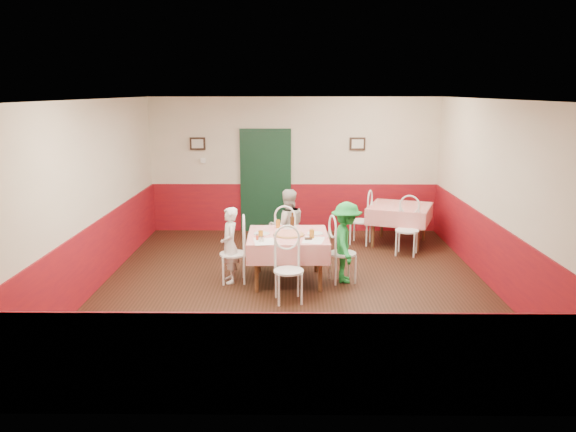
{
  "coord_description": "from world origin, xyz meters",
  "views": [
    {
      "loc": [
        -0.03,
        -8.15,
        2.93
      ],
      "look_at": [
        -0.1,
        0.21,
        1.05
      ],
      "focal_mm": 35.0,
      "sensor_mm": 36.0,
      "label": 1
    }
  ],
  "objects_px": {
    "chair_second_b": "(407,231)",
    "diner_far": "(287,227)",
    "chair_second_a": "(361,221)",
    "main_table": "(288,258)",
    "second_table": "(399,225)",
    "diner_left": "(230,245)",
    "chair_far": "(287,239)",
    "glass_c": "(278,224)",
    "chair_left": "(233,254)",
    "glass_b": "(312,234)",
    "chair_right": "(343,254)",
    "pizza": "(289,234)",
    "glass_a": "(261,235)",
    "beer_bottle": "(292,221)",
    "diner_right": "(346,242)",
    "wallet": "(308,239)",
    "chair_near": "(289,271)"
  },
  "relations": [
    {
      "from": "main_table",
      "to": "glass_b",
      "type": "height_order",
      "value": "glass_b"
    },
    {
      "from": "pizza",
      "to": "diner_far",
      "type": "bearing_deg",
      "value": 91.92
    },
    {
      "from": "second_table",
      "to": "glass_a",
      "type": "bearing_deg",
      "value": -135.32
    },
    {
      "from": "second_table",
      "to": "glass_c",
      "type": "height_order",
      "value": "glass_c"
    },
    {
      "from": "chair_near",
      "to": "wallet",
      "type": "height_order",
      "value": "chair_near"
    },
    {
      "from": "chair_second_a",
      "to": "glass_b",
      "type": "xyz_separation_m",
      "value": [
        -1.03,
        -2.46,
        0.38
      ]
    },
    {
      "from": "chair_left",
      "to": "beer_bottle",
      "type": "height_order",
      "value": "beer_bottle"
    },
    {
      "from": "diner_right",
      "to": "diner_left",
      "type": "bearing_deg",
      "value": 93.29
    },
    {
      "from": "chair_second_a",
      "to": "glass_a",
      "type": "bearing_deg",
      "value": -15.39
    },
    {
      "from": "diner_left",
      "to": "diner_far",
      "type": "relative_size",
      "value": 0.9
    },
    {
      "from": "chair_right",
      "to": "wallet",
      "type": "height_order",
      "value": "chair_right"
    },
    {
      "from": "chair_left",
      "to": "chair_right",
      "type": "relative_size",
      "value": 1.0
    },
    {
      "from": "chair_far",
      "to": "glass_c",
      "type": "bearing_deg",
      "value": 84.92
    },
    {
      "from": "chair_second_b",
      "to": "diner_left",
      "type": "relative_size",
      "value": 0.76
    },
    {
      "from": "second_table",
      "to": "chair_far",
      "type": "bearing_deg",
      "value": -147.32
    },
    {
      "from": "chair_second_a",
      "to": "chair_far",
      "type": "bearing_deg",
      "value": -25.36
    },
    {
      "from": "chair_second_a",
      "to": "diner_far",
      "type": "xyz_separation_m",
      "value": [
        -1.41,
        -1.33,
        0.2
      ]
    },
    {
      "from": "diner_right",
      "to": "diner_far",
      "type": "bearing_deg",
      "value": 48.29
    },
    {
      "from": "diner_left",
      "to": "diner_right",
      "type": "distance_m",
      "value": 1.8
    },
    {
      "from": "chair_left",
      "to": "glass_b",
      "type": "height_order",
      "value": "chair_left"
    },
    {
      "from": "chair_right",
      "to": "diner_right",
      "type": "xyz_separation_m",
      "value": [
        0.05,
        0.0,
        0.18
      ]
    },
    {
      "from": "chair_far",
      "to": "diner_far",
      "type": "bearing_deg",
      "value": -75.16
    },
    {
      "from": "pizza",
      "to": "wallet",
      "type": "height_order",
      "value": "pizza"
    },
    {
      "from": "chair_right",
      "to": "diner_far",
      "type": "relative_size",
      "value": 0.69
    },
    {
      "from": "chair_far",
      "to": "beer_bottle",
      "type": "xyz_separation_m",
      "value": [
        0.08,
        -0.47,
        0.43
      ]
    },
    {
      "from": "second_table",
      "to": "diner_right",
      "type": "distance_m",
      "value": 2.55
    },
    {
      "from": "chair_second_b",
      "to": "diner_far",
      "type": "relative_size",
      "value": 0.69
    },
    {
      "from": "chair_left",
      "to": "main_table",
      "type": "bearing_deg",
      "value": 84.2
    },
    {
      "from": "diner_left",
      "to": "main_table",
      "type": "bearing_deg",
      "value": 77.09
    },
    {
      "from": "glass_b",
      "to": "wallet",
      "type": "relative_size",
      "value": 1.21
    },
    {
      "from": "glass_b",
      "to": "glass_c",
      "type": "height_order",
      "value": "same"
    },
    {
      "from": "second_table",
      "to": "diner_far",
      "type": "height_order",
      "value": "diner_far"
    },
    {
      "from": "main_table",
      "to": "second_table",
      "type": "relative_size",
      "value": 1.09
    },
    {
      "from": "beer_bottle",
      "to": "wallet",
      "type": "distance_m",
      "value": 0.73
    },
    {
      "from": "pizza",
      "to": "diner_far",
      "type": "relative_size",
      "value": 0.35
    },
    {
      "from": "glass_c",
      "to": "chair_left",
      "type": "bearing_deg",
      "value": -147.73
    },
    {
      "from": "pizza",
      "to": "wallet",
      "type": "xyz_separation_m",
      "value": [
        0.29,
        -0.24,
        -0.0
      ]
    },
    {
      "from": "second_table",
      "to": "pizza",
      "type": "bearing_deg",
      "value": -132.86
    },
    {
      "from": "glass_a",
      "to": "wallet",
      "type": "xyz_separation_m",
      "value": [
        0.71,
        -0.01,
        -0.05
      ]
    },
    {
      "from": "wallet",
      "to": "chair_right",
      "type": "bearing_deg",
      "value": 28.68
    },
    {
      "from": "chair_far",
      "to": "glass_c",
      "type": "relative_size",
      "value": 6.82
    },
    {
      "from": "diner_left",
      "to": "pizza",
      "type": "bearing_deg",
      "value": 73.48
    },
    {
      "from": "main_table",
      "to": "diner_far",
      "type": "height_order",
      "value": "diner_far"
    },
    {
      "from": "glass_a",
      "to": "diner_left",
      "type": "height_order",
      "value": "diner_left"
    },
    {
      "from": "chair_second_a",
      "to": "diner_far",
      "type": "height_order",
      "value": "diner_far"
    },
    {
      "from": "chair_second_a",
      "to": "diner_left",
      "type": "distance_m",
      "value": 3.21
    },
    {
      "from": "chair_second_b",
      "to": "diner_left",
      "type": "height_order",
      "value": "diner_left"
    },
    {
      "from": "chair_second_b",
      "to": "diner_right",
      "type": "bearing_deg",
      "value": -110.12
    },
    {
      "from": "chair_near",
      "to": "wallet",
      "type": "distance_m",
      "value": 0.7
    },
    {
      "from": "chair_right",
      "to": "chair_far",
      "type": "distance_m",
      "value": 1.2
    }
  ]
}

